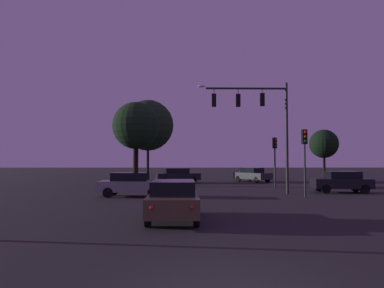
# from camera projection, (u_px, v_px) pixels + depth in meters

# --- Properties ---
(ground_plane) EXTENTS (168.00, 168.00, 0.00)m
(ground_plane) POSITION_uv_depth(u_px,v_px,m) (196.00, 187.00, 30.39)
(ground_plane) COLOR black
(ground_plane) RESTS_ON ground
(traffic_signal_mast_arm) EXTENTS (6.32, 0.39, 7.74)m
(traffic_signal_mast_arm) POSITION_uv_depth(u_px,v_px,m) (260.00, 114.00, 24.14)
(traffic_signal_mast_arm) COLOR #232326
(traffic_signal_mast_arm) RESTS_ON ground
(traffic_light_corner_left) EXTENTS (0.33, 0.37, 4.21)m
(traffic_light_corner_left) POSITION_uv_depth(u_px,v_px,m) (305.00, 149.00, 21.35)
(traffic_light_corner_left) COLOR #232326
(traffic_light_corner_left) RESTS_ON ground
(traffic_light_corner_right) EXTENTS (0.36, 0.39, 4.19)m
(traffic_light_corner_right) POSITION_uv_depth(u_px,v_px,m) (275.00, 152.00, 28.63)
(traffic_light_corner_right) COLOR #232326
(traffic_light_corner_right) RESTS_ON ground
(car_nearside_lane) EXTENTS (1.93, 4.36, 1.52)m
(car_nearside_lane) POSITION_uv_depth(u_px,v_px,m) (173.00, 199.00, 13.32)
(car_nearside_lane) COLOR #473828
(car_nearside_lane) RESTS_ON ground
(car_crossing_left) EXTENTS (4.16, 2.21, 1.52)m
(car_crossing_left) POSITION_uv_depth(u_px,v_px,m) (341.00, 181.00, 24.75)
(car_crossing_left) COLOR black
(car_crossing_left) RESTS_ON ground
(car_crossing_right) EXTENTS (4.27, 1.78, 1.52)m
(car_crossing_right) POSITION_uv_depth(u_px,v_px,m) (132.00, 184.00, 22.06)
(car_crossing_right) COLOR gray
(car_crossing_right) RESTS_ON ground
(car_far_lane) EXTENTS (3.80, 4.42, 1.52)m
(car_far_lane) POSITION_uv_depth(u_px,v_px,m) (252.00, 175.00, 37.11)
(car_far_lane) COLOR #232328
(car_far_lane) RESTS_ON ground
(car_parked_lot) EXTENTS (4.73, 2.80, 1.52)m
(car_parked_lot) POSITION_uv_depth(u_px,v_px,m) (178.00, 175.00, 35.45)
(car_parked_lot) COLOR black
(car_parked_lot) RESTS_ON ground
(tree_behind_sign) EXTENTS (4.36, 4.36, 7.70)m
(tree_behind_sign) POSITION_uv_depth(u_px,v_px,m) (136.00, 126.00, 31.96)
(tree_behind_sign) COLOR black
(tree_behind_sign) RESTS_ON ground
(tree_left_far) EXTENTS (3.41, 3.41, 6.00)m
(tree_left_far) POSITION_uv_depth(u_px,v_px,m) (324.00, 144.00, 41.36)
(tree_left_far) COLOR black
(tree_left_far) RESTS_ON ground
(tree_center_horizon) EXTENTS (5.83, 5.83, 9.25)m
(tree_center_horizon) POSITION_uv_depth(u_px,v_px,m) (148.00, 125.00, 39.72)
(tree_center_horizon) COLOR black
(tree_center_horizon) RESTS_ON ground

